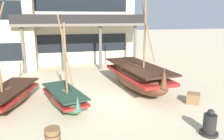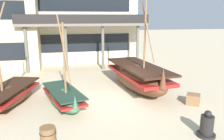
% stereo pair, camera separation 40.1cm
% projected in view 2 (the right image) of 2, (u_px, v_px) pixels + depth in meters
% --- Properties ---
extents(ground_plane, '(120.00, 120.00, 0.00)m').
position_uv_depth(ground_plane, '(116.00, 100.00, 12.01)').
color(ground_plane, beige).
extents(fishing_boat_near_left, '(2.69, 4.34, 5.25)m').
position_uv_depth(fishing_boat_near_left, '(9.00, 95.00, 11.21)').
color(fishing_boat_near_left, brown).
rests_on(fishing_boat_near_left, ground).
extents(fishing_boat_centre_large, '(2.69, 5.96, 6.59)m').
position_uv_depth(fishing_boat_centre_large, '(138.00, 76.00, 13.52)').
color(fishing_boat_centre_large, brown).
rests_on(fishing_boat_centre_large, ground).
extents(fishing_boat_far_right, '(2.19, 3.76, 4.42)m').
position_uv_depth(fishing_boat_far_right, '(63.00, 97.00, 11.03)').
color(fishing_boat_far_right, '#427056').
rests_on(fishing_boat_far_right, ground).
extents(capstan_winch, '(0.68, 0.68, 1.01)m').
position_uv_depth(capstan_winch, '(207.00, 126.00, 8.29)').
color(capstan_winch, black).
rests_on(capstan_winch, ground).
extents(wooden_barrel, '(0.56, 0.56, 0.70)m').
position_uv_depth(wooden_barrel, '(48.00, 137.00, 7.65)').
color(wooden_barrel, brown).
rests_on(wooden_barrel, ground).
extents(cargo_crate, '(0.88, 0.88, 0.52)m').
position_uv_depth(cargo_crate, '(193.00, 99.00, 11.35)').
color(cargo_crate, olive).
rests_on(cargo_crate, ground).
extents(harbor_building_main, '(10.87, 8.49, 7.46)m').
position_uv_depth(harbor_building_main, '(79.00, 22.00, 22.67)').
color(harbor_building_main, beige).
rests_on(harbor_building_main, ground).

